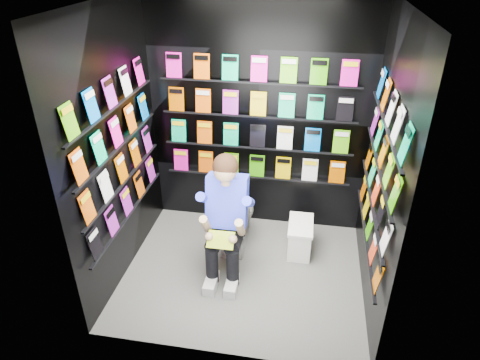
# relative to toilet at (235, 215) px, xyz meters

# --- Properties ---
(floor) EXTENTS (2.40, 2.40, 0.00)m
(floor) POSITION_rel_toilet_xyz_m (0.17, -0.50, -0.37)
(floor) COLOR #5E5E5B
(floor) RESTS_ON ground
(ceiling) EXTENTS (2.40, 2.40, 0.00)m
(ceiling) POSITION_rel_toilet_xyz_m (0.17, -0.50, 2.23)
(ceiling) COLOR white
(ceiling) RESTS_ON floor
(wall_back) EXTENTS (2.40, 0.04, 2.60)m
(wall_back) POSITION_rel_toilet_xyz_m (0.17, 0.50, 0.93)
(wall_back) COLOR black
(wall_back) RESTS_ON floor
(wall_front) EXTENTS (2.40, 0.04, 2.60)m
(wall_front) POSITION_rel_toilet_xyz_m (0.17, -1.50, 0.93)
(wall_front) COLOR black
(wall_front) RESTS_ON floor
(wall_left) EXTENTS (0.04, 2.00, 2.60)m
(wall_left) POSITION_rel_toilet_xyz_m (-1.03, -0.50, 0.93)
(wall_left) COLOR black
(wall_left) RESTS_ON floor
(wall_right) EXTENTS (0.04, 2.00, 2.60)m
(wall_right) POSITION_rel_toilet_xyz_m (1.37, -0.50, 0.93)
(wall_right) COLOR black
(wall_right) RESTS_ON floor
(comics_back) EXTENTS (2.10, 0.06, 1.37)m
(comics_back) POSITION_rel_toilet_xyz_m (0.17, 0.47, 0.94)
(comics_back) COLOR #E0590A
(comics_back) RESTS_ON wall_back
(comics_left) EXTENTS (0.06, 1.70, 1.37)m
(comics_left) POSITION_rel_toilet_xyz_m (-1.00, -0.50, 0.94)
(comics_left) COLOR #E0590A
(comics_left) RESTS_ON wall_left
(comics_right) EXTENTS (0.06, 1.70, 1.37)m
(comics_right) POSITION_rel_toilet_xyz_m (1.34, -0.50, 0.94)
(comics_right) COLOR #E0590A
(comics_right) RESTS_ON wall_right
(toilet) EXTENTS (0.43, 0.75, 0.73)m
(toilet) POSITION_rel_toilet_xyz_m (0.00, 0.00, 0.00)
(toilet) COLOR white
(toilet) RESTS_ON floor
(longbox) EXTENTS (0.24, 0.43, 0.33)m
(longbox) POSITION_rel_toilet_xyz_m (0.72, -0.03, -0.20)
(longbox) COLOR white
(longbox) RESTS_ON floor
(longbox_lid) EXTENTS (0.26, 0.46, 0.03)m
(longbox_lid) POSITION_rel_toilet_xyz_m (0.72, -0.03, -0.03)
(longbox_lid) COLOR white
(longbox_lid) RESTS_ON longbox
(reader) EXTENTS (0.55, 0.79, 1.45)m
(reader) POSITION_rel_toilet_xyz_m (0.00, -0.38, 0.41)
(reader) COLOR #3440EC
(reader) RESTS_ON toilet
(held_comic) EXTENTS (0.25, 0.15, 0.11)m
(held_comic) POSITION_rel_toilet_xyz_m (0.00, -0.73, 0.21)
(held_comic) COLOR green
(held_comic) RESTS_ON reader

